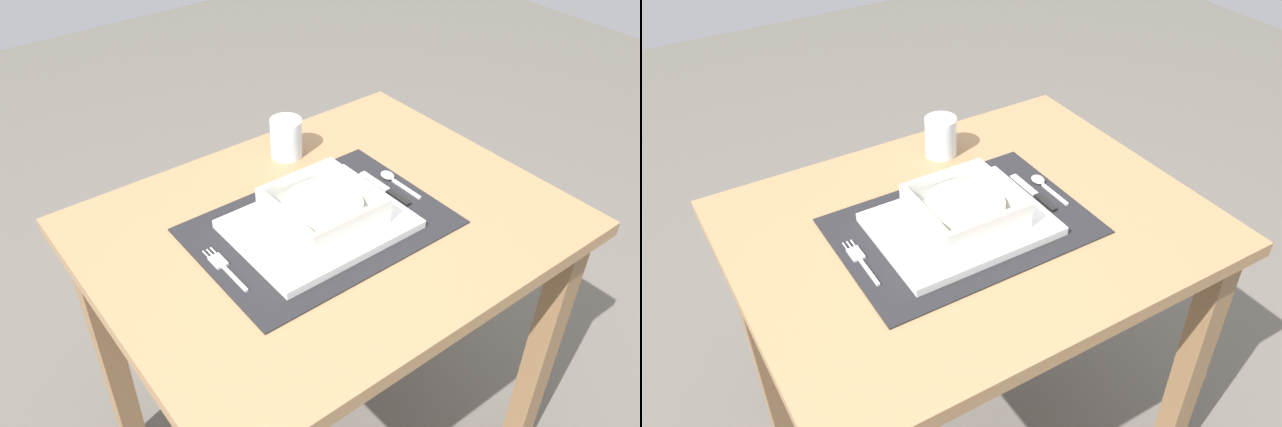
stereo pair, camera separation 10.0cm
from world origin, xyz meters
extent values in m
cube|color=#936D47|center=(0.00, 0.00, 0.70)|extent=(0.86, 0.67, 0.03)
cube|color=brown|center=(0.38, -0.28, 0.34)|extent=(0.05, 0.05, 0.68)
cube|color=brown|center=(-0.38, 0.28, 0.34)|extent=(0.05, 0.05, 0.68)
cube|color=brown|center=(0.38, 0.28, 0.34)|extent=(0.05, 0.05, 0.68)
cube|color=black|center=(-0.02, -0.01, 0.71)|extent=(0.45, 0.32, 0.00)
cube|color=white|center=(-0.03, -0.01, 0.72)|extent=(0.31, 0.24, 0.02)
cube|color=white|center=(-0.02, -0.01, 0.73)|extent=(0.17, 0.17, 0.01)
cube|color=white|center=(-0.10, -0.01, 0.76)|extent=(0.01, 0.17, 0.04)
cube|color=white|center=(0.07, -0.01, 0.76)|extent=(0.01, 0.17, 0.04)
cube|color=white|center=(-0.02, -0.09, 0.76)|extent=(0.15, 0.01, 0.04)
cube|color=white|center=(-0.02, 0.07, 0.76)|extent=(0.15, 0.01, 0.04)
cylinder|color=beige|center=(-0.02, -0.01, 0.75)|extent=(0.15, 0.15, 0.03)
cube|color=silver|center=(-0.22, -0.04, 0.72)|extent=(0.01, 0.07, 0.00)
cube|color=silver|center=(-0.22, 0.02, 0.72)|extent=(0.02, 0.04, 0.00)
cylinder|color=silver|center=(-0.23, 0.05, 0.72)|extent=(0.00, 0.02, 0.00)
cylinder|color=silver|center=(-0.22, 0.05, 0.72)|extent=(0.00, 0.02, 0.00)
cylinder|color=silver|center=(-0.21, 0.05, 0.72)|extent=(0.00, 0.02, 0.00)
cube|color=silver|center=(0.18, -0.02, 0.72)|extent=(0.01, 0.08, 0.00)
ellipsoid|color=silver|center=(0.18, 0.04, 0.72)|extent=(0.02, 0.03, 0.01)
cube|color=black|center=(0.15, -0.03, 0.72)|extent=(0.01, 0.06, 0.01)
cube|color=silver|center=(0.15, 0.04, 0.72)|extent=(0.01, 0.08, 0.00)
cube|color=#59331E|center=(0.13, -0.03, 0.72)|extent=(0.01, 0.05, 0.01)
cube|color=silver|center=(0.13, 0.04, 0.72)|extent=(0.01, 0.08, 0.00)
cylinder|color=white|center=(0.07, 0.23, 0.75)|extent=(0.07, 0.07, 0.08)
cylinder|color=maroon|center=(0.07, 0.23, 0.74)|extent=(0.06, 0.06, 0.05)
camera|label=1|loc=(-0.59, -0.75, 1.46)|focal=36.75mm
camera|label=2|loc=(-0.51, -0.81, 1.46)|focal=36.75mm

